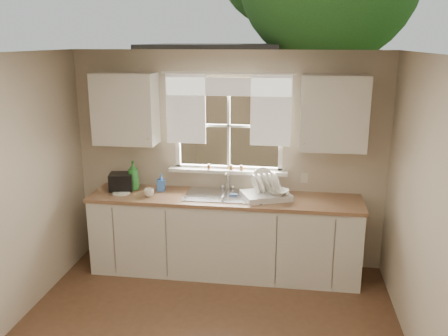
# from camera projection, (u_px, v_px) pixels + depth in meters

# --- Properties ---
(room_walls) EXTENTS (3.62, 4.02, 2.50)m
(room_walls) POSITION_uv_depth(u_px,v_px,m) (191.00, 229.00, 3.53)
(room_walls) COLOR beige
(room_walls) RESTS_ON ground
(ceiling) EXTENTS (3.60, 4.00, 0.02)m
(ceiling) POSITION_uv_depth(u_px,v_px,m) (190.00, 55.00, 3.26)
(ceiling) COLOR silver
(ceiling) RESTS_ON room_walls
(window) EXTENTS (1.38, 0.16, 1.06)m
(window) POSITION_uv_depth(u_px,v_px,m) (228.00, 140.00, 5.44)
(window) COLOR white
(window) RESTS_ON room_walls
(curtains) EXTENTS (1.50, 0.03, 0.81)m
(curtains) POSITION_uv_depth(u_px,v_px,m) (228.00, 102.00, 5.27)
(curtains) COLOR white
(curtains) RESTS_ON room_walls
(base_cabinets) EXTENTS (3.00, 0.62, 0.87)m
(base_cabinets) POSITION_uv_depth(u_px,v_px,m) (224.00, 236.00, 5.41)
(base_cabinets) COLOR white
(base_cabinets) RESTS_ON ground
(countertop) EXTENTS (3.04, 0.65, 0.04)m
(countertop) POSITION_uv_depth(u_px,v_px,m) (224.00, 198.00, 5.29)
(countertop) COLOR #936A49
(countertop) RESTS_ON base_cabinets
(upper_cabinet_left) EXTENTS (0.70, 0.33, 0.80)m
(upper_cabinet_left) POSITION_uv_depth(u_px,v_px,m) (125.00, 109.00, 5.33)
(upper_cabinet_left) COLOR white
(upper_cabinet_left) RESTS_ON room_walls
(upper_cabinet_right) EXTENTS (0.70, 0.33, 0.80)m
(upper_cabinet_right) POSITION_uv_depth(u_px,v_px,m) (334.00, 113.00, 5.02)
(upper_cabinet_right) COLOR white
(upper_cabinet_right) RESTS_ON room_walls
(wall_outlet) EXTENTS (0.08, 0.01, 0.12)m
(wall_outlet) POSITION_uv_depth(u_px,v_px,m) (304.00, 178.00, 5.41)
(wall_outlet) COLOR beige
(wall_outlet) RESTS_ON room_walls
(sill_jars) EXTENTS (0.42, 0.04, 0.06)m
(sill_jars) POSITION_uv_depth(u_px,v_px,m) (227.00, 167.00, 5.46)
(sill_jars) COLOR brown
(sill_jars) RESTS_ON window
(backyard) EXTENTS (20.00, 10.00, 6.13)m
(backyard) POSITION_uv_depth(u_px,v_px,m) (290.00, 1.00, 10.97)
(backyard) COLOR #335421
(backyard) RESTS_ON ground
(sink) EXTENTS (0.88, 0.52, 0.40)m
(sink) POSITION_uv_depth(u_px,v_px,m) (225.00, 202.00, 5.33)
(sink) COLOR #B7B7BC
(sink) RESTS_ON countertop
(dish_rack) EXTENTS (0.61, 0.54, 0.31)m
(dish_rack) POSITION_uv_depth(u_px,v_px,m) (266.00, 192.00, 5.21)
(dish_rack) COLOR white
(dish_rack) RESTS_ON countertop
(bowl) EXTENTS (0.28, 0.28, 0.05)m
(bowl) POSITION_uv_depth(u_px,v_px,m) (278.00, 192.00, 5.14)
(bowl) COLOR silver
(bowl) RESTS_ON dish_rack
(soap_bottle_a) EXTENTS (0.16, 0.17, 0.34)m
(soap_bottle_a) POSITION_uv_depth(u_px,v_px,m) (133.00, 175.00, 5.50)
(soap_bottle_a) COLOR green
(soap_bottle_a) RESTS_ON countertop
(soap_bottle_b) EXTENTS (0.10, 0.10, 0.20)m
(soap_bottle_b) POSITION_uv_depth(u_px,v_px,m) (161.00, 182.00, 5.47)
(soap_bottle_b) COLOR blue
(soap_bottle_b) RESTS_ON countertop
(soap_bottle_c) EXTENTS (0.15, 0.15, 0.15)m
(soap_bottle_c) POSITION_uv_depth(u_px,v_px,m) (119.00, 181.00, 5.61)
(soap_bottle_c) COLOR beige
(soap_bottle_c) RESTS_ON countertop
(saucer) EXTENTS (0.20, 0.20, 0.01)m
(saucer) POSITION_uv_depth(u_px,v_px,m) (121.00, 193.00, 5.39)
(saucer) COLOR silver
(saucer) RESTS_ON countertop
(cup) EXTENTS (0.13, 0.13, 0.09)m
(cup) POSITION_uv_depth(u_px,v_px,m) (149.00, 193.00, 5.29)
(cup) COLOR silver
(cup) RESTS_ON countertop
(black_appliance) EXTENTS (0.31, 0.28, 0.20)m
(black_appliance) POSITION_uv_depth(u_px,v_px,m) (122.00, 182.00, 5.51)
(black_appliance) COLOR black
(black_appliance) RESTS_ON countertop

